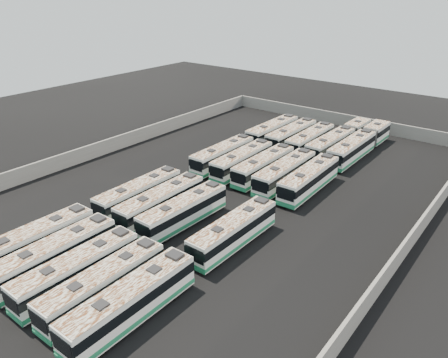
# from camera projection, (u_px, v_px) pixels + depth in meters

# --- Properties ---
(ground) EXTENTS (140.00, 140.00, 0.00)m
(ground) POSITION_uv_depth(u_px,v_px,m) (217.00, 196.00, 53.57)
(ground) COLOR black
(ground) RESTS_ON ground
(perimeter_wall) EXTENTS (45.20, 73.20, 2.20)m
(perimeter_wall) POSITION_uv_depth(u_px,v_px,m) (217.00, 188.00, 53.12)
(perimeter_wall) COLOR slate
(perimeter_wall) RESTS_ON ground
(bus_front_far_left) EXTENTS (2.63, 11.98, 3.37)m
(bus_front_far_left) POSITION_uv_depth(u_px,v_px,m) (33.00, 242.00, 40.86)
(bus_front_far_left) COLOR silver
(bus_front_far_left) RESTS_ON ground
(bus_front_left) EXTENTS (2.68, 11.91, 3.35)m
(bus_front_left) POSITION_uv_depth(u_px,v_px,m) (55.00, 255.00, 39.00)
(bus_front_left) COLOR silver
(bus_front_left) RESTS_ON ground
(bus_front_center) EXTENTS (2.51, 11.63, 3.27)m
(bus_front_center) POSITION_uv_depth(u_px,v_px,m) (77.00, 270.00, 37.00)
(bus_front_center) COLOR silver
(bus_front_center) RESTS_ON ground
(bus_front_right) EXTENTS (2.66, 11.60, 3.26)m
(bus_front_right) POSITION_uv_depth(u_px,v_px,m) (104.00, 285.00, 35.28)
(bus_front_right) COLOR silver
(bus_front_right) RESTS_ON ground
(bus_front_far_right) EXTENTS (2.68, 12.04, 3.38)m
(bus_front_far_right) POSITION_uv_depth(u_px,v_px,m) (131.00, 302.00, 33.32)
(bus_front_far_right) COLOR silver
(bus_front_far_right) RESTS_ON ground
(bus_midfront_far_left) EXTENTS (2.59, 11.61, 3.26)m
(bus_midfront_far_left) POSITION_uv_depth(u_px,v_px,m) (139.00, 194.00, 50.34)
(bus_midfront_far_left) COLOR silver
(bus_midfront_far_left) RESTS_ON ground
(bus_midfront_left) EXTENTS (2.65, 11.81, 3.32)m
(bus_midfront_left) POSITION_uv_depth(u_px,v_px,m) (161.00, 202.00, 48.39)
(bus_midfront_left) COLOR silver
(bus_midfront_left) RESTS_ON ground
(bus_midfront_center) EXTENTS (2.71, 11.53, 3.23)m
(bus_midfront_center) POSITION_uv_depth(u_px,v_px,m) (183.00, 211.00, 46.53)
(bus_midfront_center) COLOR silver
(bus_midfront_center) RESTS_ON ground
(bus_midfront_far_right) EXTENTS (2.51, 11.56, 3.25)m
(bus_midfront_far_right) POSITION_uv_depth(u_px,v_px,m) (234.00, 231.00, 42.80)
(bus_midfront_far_right) COLOR silver
(bus_midfront_far_right) RESTS_ON ground
(bus_midback_far_left) EXTENTS (2.51, 11.69, 3.29)m
(bus_midback_far_left) POSITION_uv_depth(u_px,v_px,m) (223.00, 155.00, 61.51)
(bus_midback_far_left) COLOR silver
(bus_midback_far_left) RESTS_ON ground
(bus_midback_left) EXTENTS (2.64, 11.66, 3.27)m
(bus_midback_left) POSITION_uv_depth(u_px,v_px,m) (242.00, 161.00, 59.56)
(bus_midback_left) COLOR silver
(bus_midback_left) RESTS_ON ground
(bus_midback_center) EXTENTS (2.47, 11.62, 3.27)m
(bus_midback_center) POSITION_uv_depth(u_px,v_px,m) (264.00, 166.00, 57.83)
(bus_midback_center) COLOR silver
(bus_midback_center) RESTS_ON ground
(bus_midback_right) EXTENTS (2.69, 11.96, 3.36)m
(bus_midback_right) POSITION_uv_depth(u_px,v_px,m) (285.00, 173.00, 55.75)
(bus_midback_right) COLOR silver
(bus_midback_right) RESTS_ON ground
(bus_midback_far_right) EXTENTS (2.81, 12.01, 3.37)m
(bus_midback_far_right) POSITION_uv_depth(u_px,v_px,m) (309.00, 179.00, 53.90)
(bus_midback_far_right) COLOR silver
(bus_midback_far_right) RESTS_ON ground
(bus_back_far_left) EXTENTS (2.65, 12.03, 3.38)m
(bus_back_far_left) POSITION_uv_depth(u_px,v_px,m) (272.00, 131.00, 70.96)
(bus_back_far_left) COLOR silver
(bus_back_far_left) RESTS_ON ground
(bus_back_left) EXTENTS (2.60, 11.88, 3.34)m
(bus_back_left) POSITION_uv_depth(u_px,v_px,m) (291.00, 135.00, 69.16)
(bus_back_left) COLOR silver
(bus_back_left) RESTS_ON ground
(bus_back_center) EXTENTS (2.59, 11.73, 3.30)m
(bus_back_center) POSITION_uv_depth(u_px,v_px,m) (310.00, 140.00, 67.19)
(bus_back_center) COLOR silver
(bus_back_center) RESTS_ON ground
(bus_back_right) EXTENTS (2.88, 18.08, 3.27)m
(bus_back_right) POSITION_uv_depth(u_px,v_px,m) (340.00, 139.00, 67.56)
(bus_back_right) COLOR silver
(bus_back_right) RESTS_ON ground
(bus_back_far_right) EXTENTS (2.54, 18.63, 3.38)m
(bus_back_far_right) POSITION_uv_depth(u_px,v_px,m) (360.00, 143.00, 65.73)
(bus_back_far_right) COLOR silver
(bus_back_far_right) RESTS_ON ground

